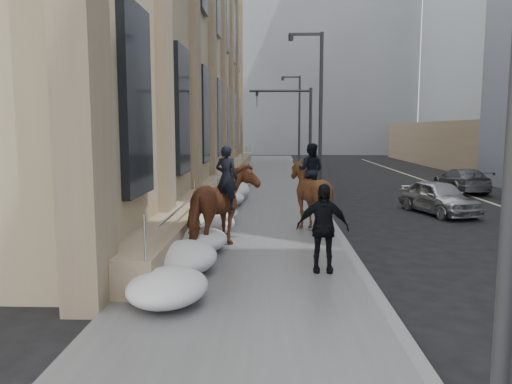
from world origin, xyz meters
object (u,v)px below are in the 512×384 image
mounted_horse_right (310,193)px  pedestrian (323,228)px  car_silver (438,197)px  car_grey (461,180)px  mounted_horse_left (223,206)px

mounted_horse_right → pedestrian: mounted_horse_right is taller
mounted_horse_right → car_silver: (5.37, 3.91, -0.65)m
pedestrian → car_grey: bearing=62.2°
pedestrian → car_silver: bearing=59.7°
car_grey → pedestrian: bearing=58.9°
mounted_horse_right → car_silver: 6.68m
mounted_horse_left → mounted_horse_right: 3.65m
mounted_horse_right → car_silver: size_ratio=0.71×
mounted_horse_left → mounted_horse_right: (2.51, 2.64, 0.02)m
car_silver → car_grey: bearing=47.4°
mounted_horse_right → mounted_horse_left: bearing=65.1°
pedestrian → car_silver: 10.19m
mounted_horse_left → pedestrian: bearing=159.7°
mounted_horse_left → mounted_horse_right: bearing=-113.9°
mounted_horse_left → car_silver: bearing=-120.6°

